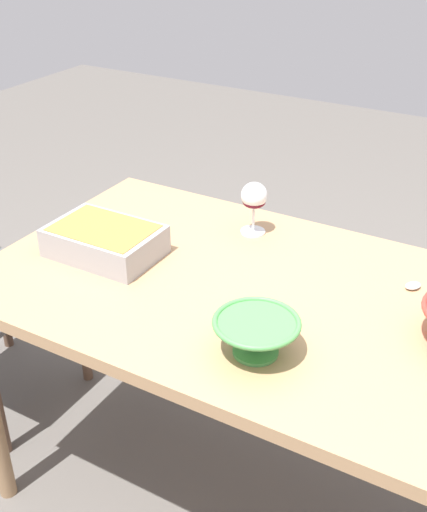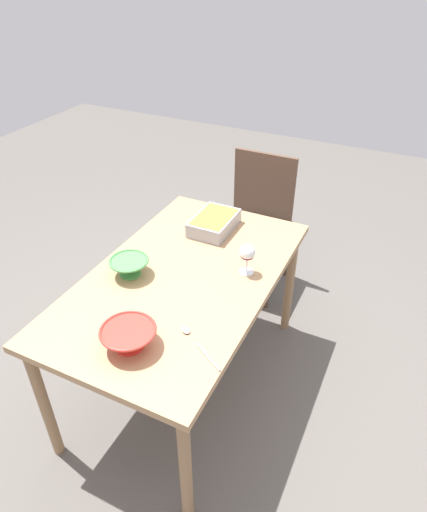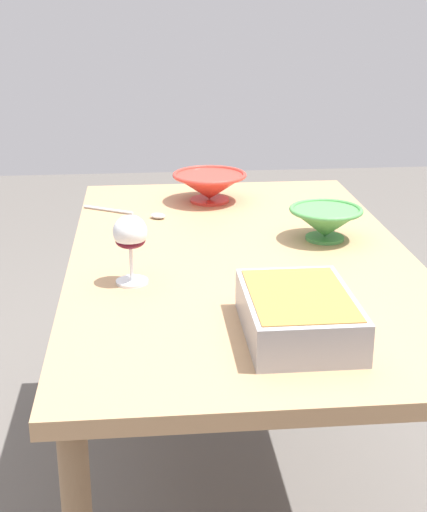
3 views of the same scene
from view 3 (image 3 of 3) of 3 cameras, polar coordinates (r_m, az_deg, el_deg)
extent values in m
plane|color=#5B5651|center=(2.19, 1.90, -18.58)|extent=(8.00, 8.00, 0.00)
cube|color=tan|center=(1.83, 2.16, -0.43)|extent=(1.42, 0.83, 0.03)
cylinder|color=#93704E|center=(2.57, -7.87, -3.46)|extent=(0.05, 0.05, 0.71)
cylinder|color=#93704E|center=(2.63, 7.99, -2.87)|extent=(0.05, 0.05, 0.71)
cylinder|color=white|center=(1.66, -6.20, -1.93)|extent=(0.07, 0.07, 0.01)
cylinder|color=white|center=(1.65, -6.25, -0.62)|extent=(0.01, 0.01, 0.08)
ellipsoid|color=white|center=(1.63, -6.35, 1.84)|extent=(0.07, 0.07, 0.07)
ellipsoid|color=#4C0A19|center=(1.63, -6.32, 1.18)|extent=(0.07, 0.07, 0.03)
cube|color=#99999E|center=(1.41, 6.45, -4.46)|extent=(0.29, 0.20, 0.08)
cube|color=#B27A38|center=(1.40, 6.50, -3.27)|extent=(0.26, 0.18, 0.02)
cylinder|color=#4C994C|center=(1.96, 8.43, 1.37)|extent=(0.10, 0.10, 0.01)
cone|color=#4C994C|center=(1.95, 8.48, 2.48)|extent=(0.18, 0.18, 0.07)
torus|color=#4C994C|center=(1.94, 8.54, 3.49)|extent=(0.19, 0.19, 0.01)
cylinder|color=red|center=(2.28, -0.30, 4.26)|extent=(0.12, 0.12, 0.01)
cone|color=red|center=(2.27, -0.31, 5.26)|extent=(0.21, 0.21, 0.07)
torus|color=red|center=(2.26, -0.31, 6.17)|extent=(0.22, 0.22, 0.01)
cylinder|color=silver|center=(2.20, -7.99, 3.50)|extent=(0.09, 0.15, 0.01)
ellipsoid|color=silver|center=(2.12, -4.24, 3.06)|extent=(0.05, 0.05, 0.01)
camera|label=1|loc=(2.72, 29.76, 22.89)|focal=45.57mm
camera|label=2|loc=(3.32, -19.37, 30.87)|focal=31.82mm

